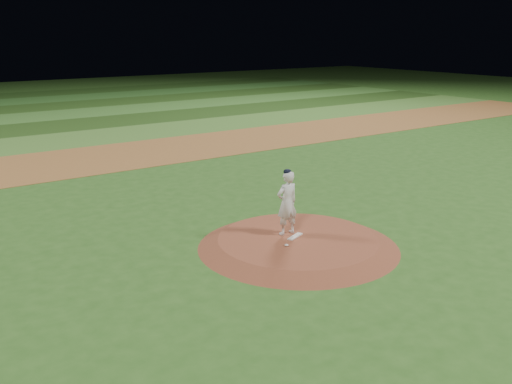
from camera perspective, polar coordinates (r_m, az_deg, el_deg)
ground at (r=15.75m, az=4.22°, el=-5.48°), size 120.00×120.00×0.00m
infield_dirt_band at (r=27.57m, az=-14.58°, el=3.38°), size 70.00×6.00×0.02m
outfield_stripe_0 at (r=32.68m, az=-18.07°, el=5.00°), size 70.00×5.00×0.02m
outfield_stripe_1 at (r=37.43m, az=-20.42°, el=6.07°), size 70.00×5.00×0.02m
outfield_stripe_2 at (r=42.24m, az=-22.24°, el=6.90°), size 70.00×5.00×0.02m
outfield_stripe_3 at (r=47.08m, az=-23.70°, el=7.55°), size 70.00×5.00×0.02m
pitchers_mound at (r=15.70m, az=4.23°, el=-5.05°), size 5.50×5.50×0.25m
pitching_rubber at (r=15.74m, az=3.92°, el=-4.45°), size 0.63×0.37×0.03m
rosin_bag at (r=15.07m, az=3.07°, el=-5.33°), size 0.11×0.11×0.06m
pitcher_on_mound at (r=15.67m, az=3.12°, el=-1.06°), size 0.67×0.44×1.86m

